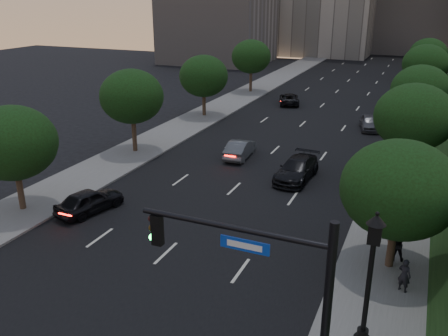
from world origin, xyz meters
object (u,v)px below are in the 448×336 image
at_px(pedestrian_b, 396,243).
at_px(sedan_far_left, 289,99).
at_px(traffic_signal_mast, 285,324).
at_px(sedan_near_left, 90,201).
at_px(sedan_near_right, 297,169).
at_px(street_lamp, 368,291).
at_px(pedestrian_a, 404,275).
at_px(sedan_far_right, 369,123).
at_px(sedan_mid_left, 240,149).
at_px(pedestrian_c, 391,212).

bearing_deg(pedestrian_b, sedan_far_left, -80.44).
bearing_deg(pedestrian_b, traffic_signal_mast, 63.16).
xyz_separation_m(sedan_near_left, sedan_near_right, (9.81, 9.90, 0.03)).
bearing_deg(sedan_near_left, street_lamp, 175.25).
distance_m(sedan_near_right, pedestrian_a, 13.61).
bearing_deg(sedan_far_right, street_lamp, -96.18).
xyz_separation_m(sedan_mid_left, pedestrian_a, (13.02, -14.07, 0.20)).
height_order(sedan_near_right, pedestrian_b, pedestrian_b).
distance_m(pedestrian_a, pedestrian_b, 2.60).
distance_m(sedan_far_left, pedestrian_b, 34.53).
bearing_deg(sedan_near_right, sedan_far_left, 110.26).
height_order(street_lamp, sedan_near_right, street_lamp).
bearing_deg(sedan_far_left, pedestrian_a, 95.14).
distance_m(sedan_near_left, pedestrian_a, 17.57).
distance_m(traffic_signal_mast, sedan_near_left, 17.84).
height_order(sedan_far_left, pedestrian_c, pedestrian_c).
bearing_deg(street_lamp, sedan_far_right, 96.73).
xyz_separation_m(traffic_signal_mast, sedan_far_left, (-11.85, 42.47, -3.03)).
height_order(sedan_near_right, pedestrian_a, pedestrian_a).
bearing_deg(pedestrian_c, pedestrian_a, 72.79).
relative_size(sedan_near_left, pedestrian_b, 2.42).
height_order(sedan_mid_left, sedan_far_left, sedan_mid_left).
distance_m(traffic_signal_mast, sedan_far_left, 44.20).
xyz_separation_m(sedan_near_right, pedestrian_b, (7.17, -8.68, 0.27)).
distance_m(sedan_far_right, pedestrian_a, 26.82).
xyz_separation_m(street_lamp, sedan_far_left, (-13.63, 38.41, -2.00)).
height_order(traffic_signal_mast, sedan_far_right, traffic_signal_mast).
distance_m(pedestrian_a, pedestrian_c, 6.17).
bearing_deg(sedan_far_right, traffic_signal_mast, -99.86).
xyz_separation_m(sedan_near_right, pedestrian_a, (7.71, -11.22, 0.17)).
distance_m(sedan_near_left, sedan_near_right, 13.93).
relative_size(sedan_far_left, pedestrian_c, 2.75).
relative_size(sedan_near_left, sedan_mid_left, 0.98).
bearing_deg(pedestrian_c, traffic_signal_mast, 55.57).
relative_size(sedan_near_left, pedestrian_a, 2.76).
xyz_separation_m(pedestrian_a, pedestrian_c, (-1.09, 6.08, 0.07)).
height_order(sedan_far_left, pedestrian_a, pedestrian_a).
height_order(sedan_near_right, sedan_far_right, sedan_near_right).
bearing_deg(sedan_near_right, pedestrian_b, -47.31).
distance_m(sedan_mid_left, pedestrian_a, 19.17).
distance_m(sedan_mid_left, sedan_far_left, 20.02).
distance_m(street_lamp, pedestrian_a, 4.86).
xyz_separation_m(sedan_near_left, sedan_far_right, (12.77, 25.07, -0.02)).
relative_size(traffic_signal_mast, pedestrian_a, 4.59).
bearing_deg(pedestrian_c, sedan_mid_left, -61.18).
height_order(pedestrian_a, pedestrian_c, pedestrian_c).
relative_size(sedan_far_right, pedestrian_a, 2.67).
height_order(street_lamp, pedestrian_c, street_lamp).
xyz_separation_m(sedan_near_left, pedestrian_b, (16.98, 1.22, 0.30)).
relative_size(traffic_signal_mast, sedan_near_right, 1.36).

